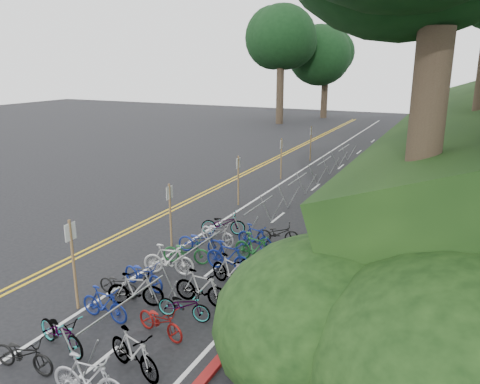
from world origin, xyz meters
The scene contains 9 objects.
ground centered at (0.00, 0.00, 0.00)m, with size 120.00×120.00×0.00m, color black.
road_markings centered at (0.63, 10.10, 0.00)m, with size 7.47×80.00×0.01m.
red_curb centered at (5.70, 12.00, 0.05)m, with size 0.25×28.00×0.10m, color maroon.
bike_rack_front centered at (3.12, -0.85, 0.82)m, with size 1.10×3.34×1.09m.
bike_racks_rest centered at (3.00, 13.00, 0.85)m, with size 1.14×23.00×1.17m.
signpost_near centered at (0.81, -0.19, 1.54)m, with size 0.08×0.40×2.71m.
signposts_rest centered at (0.60, 14.00, 1.43)m, with size 0.08×18.40×2.50m.
bike_front centered at (1.38, 0.95, 0.38)m, with size 1.46×0.51×0.77m, color black.
bike_valet centered at (2.91, 2.23, 0.49)m, with size 3.56×11.88×1.10m.
Camera 1 is at (10.29, -9.16, 6.90)m, focal length 35.00 mm.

